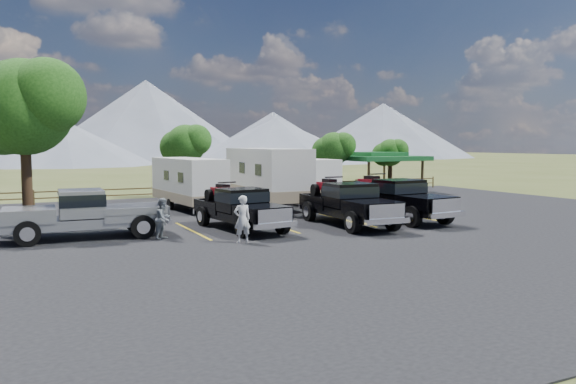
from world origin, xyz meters
name	(u,v)px	position (x,y,z in m)	size (l,w,h in m)	color
ground	(355,235)	(0.00, 0.00, 0.00)	(320.00, 320.00, 0.00)	#465022
asphalt_lot	(321,226)	(0.00, 3.00, 0.02)	(44.00, 34.00, 0.04)	black
stall_lines	(311,222)	(0.00, 4.00, 0.04)	(12.12, 5.50, 0.01)	gold
tree_big_nw	(23,107)	(-12.55, 9.03, 5.60)	(5.54, 5.18, 7.84)	black
tree_ne_a	(334,149)	(8.97, 17.01, 3.48)	(3.11, 2.92, 4.76)	black
tree_ne_b	(390,153)	(14.98, 18.01, 3.13)	(2.77, 2.59, 4.27)	black
tree_north	(186,144)	(-2.03, 19.02, 3.83)	(3.46, 3.24, 5.25)	black
rail_fence	(242,188)	(2.00, 18.50, 0.61)	(36.12, 0.12, 1.00)	brown
pavilion	(377,157)	(13.00, 17.00, 2.79)	(6.20, 6.20, 3.22)	brown
mountain_range	(42,124)	(-7.63, 105.98, 7.87)	(209.00, 71.00, 20.00)	slate
rig_left	(239,207)	(-3.93, 3.49, 1.05)	(2.76, 6.44, 2.09)	black
rig_center	(347,202)	(1.14, 2.47, 1.12)	(2.60, 6.82, 2.25)	black
rig_right	(395,198)	(4.29, 2.96, 1.15)	(2.90, 7.07, 2.31)	black
trailer_left	(189,183)	(-3.81, 12.14, 1.61)	(2.80, 8.67, 3.00)	white
trailer_center	(267,176)	(0.85, 11.24, 1.90)	(3.04, 10.27, 3.56)	white
trailer_right	(299,179)	(4.05, 13.13, 1.54)	(2.81, 8.28, 2.86)	white
pickup_silver	(86,213)	(-10.44, 3.97, 1.08)	(6.74, 2.54, 2.00)	gray
person_a	(242,219)	(-5.07, 0.24, 0.97)	(0.68, 0.45, 1.86)	silver
person_b	(163,219)	(-7.63, 2.47, 0.87)	(0.81, 0.63, 1.67)	slate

